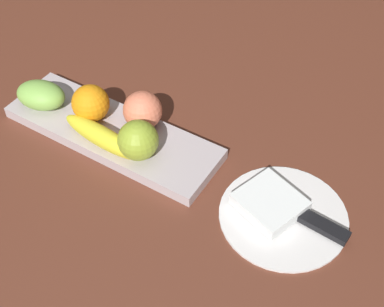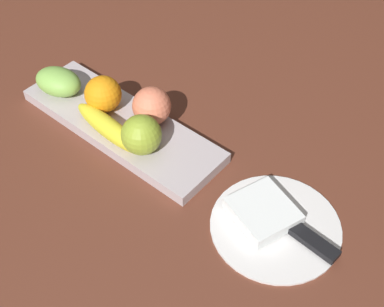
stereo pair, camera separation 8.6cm
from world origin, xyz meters
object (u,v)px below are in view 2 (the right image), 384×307
Objects in this scene: orange_near_apple at (105,93)px; dinner_plate at (276,225)px; folded_napkin at (263,211)px; banana at (109,128)px; grape_bunch at (58,82)px; fruit_tray at (121,125)px; apple at (141,135)px; knife at (305,234)px; peach at (152,106)px.

dinner_plate is (-0.40, 0.01, -0.05)m from orange_near_apple.
folded_napkin reaches higher than dinner_plate.
grape_bunch reaches higher than banana.
orange_near_apple is at bearing -12.11° from fruit_tray.
apple is at bearing 162.18° from fruit_tray.
dinner_plate is 0.05m from knife.
knife is (-0.05, -0.01, 0.01)m from dinner_plate.
knife is at bearing -168.23° from banana.
grape_bunch is at bearing 2.06° from dinner_plate.
orange_near_apple reaches higher than fruit_tray.
peach is (-0.09, -0.03, 0.00)m from orange_near_apple.
grape_bunch is (0.20, 0.06, -0.01)m from peach.
fruit_tray is 1.99× the size of dinner_plate.
banana is 0.84× the size of dinner_plate.
apple is 0.14m from orange_near_apple.
banana is at bearing 11.78° from knife.
apple is 0.32m from knife.
folded_napkin is (0.03, -0.00, 0.01)m from dinner_plate.
banana is 0.17m from grape_bunch.
fruit_tray is at bearing -67.07° from banana.
orange_near_apple is at bearing 17.19° from peach.
fruit_tray reaches higher than dinner_plate.
orange_near_apple reaches higher than grape_bunch.
orange_near_apple is 0.73× the size of grape_bunch.
peach is at bearing -163.84° from grape_bunch.
knife is at bearing 175.19° from peach.
dinner_plate is (-0.35, 0.00, -0.01)m from fruit_tray.
knife is at bearing -178.63° from fruit_tray.
banana is at bearing 7.31° from folded_napkin.
knife is (-0.32, -0.04, -0.05)m from apple.
grape_bunch reaches higher than fruit_tray.
dinner_plate is at bearing 180.00° from fruit_tray.
banana is 0.08m from orange_near_apple.
banana is at bearing 140.53° from orange_near_apple.
banana reaches higher than knife.
orange_near_apple is 0.39× the size of knife.
apple is at bearing 6.37° from folded_napkin.
peach is at bearing -60.34° from apple.
peach is at bearing -0.36° from knife.
fruit_tray is 2.33× the size of knife.
fruit_tray is 0.40m from knife.
peach is at bearing -7.31° from dinner_plate.
folded_napkin is at bearing -173.63° from apple.
dinner_plate is at bearing -174.26° from apple.
apple reaches higher than banana.
dinner_plate is at bearing 178.53° from orange_near_apple.
knife is at bearing -173.39° from apple.
grape_bunch is at bearing 2.17° from folded_napkin.
dinner_plate is at bearing 15.92° from knife.
fruit_tray is 0.16m from grape_bunch.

